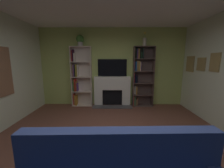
{
  "coord_description": "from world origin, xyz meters",
  "views": [
    {
      "loc": [
        0.02,
        -2.26,
        1.64
      ],
      "look_at": [
        0.0,
        1.07,
        1.06
      ],
      "focal_mm": 21.83,
      "sensor_mm": 36.0,
      "label": 1
    }
  ],
  "objects": [
    {
      "name": "ground_plane",
      "position": [
        0.0,
        0.0,
        0.0
      ],
      "size": [
        6.41,
        6.41,
        0.0
      ],
      "primitive_type": "plane",
      "color": "brown"
    },
    {
      "name": "fireplace",
      "position": [
        0.0,
        2.57,
        0.55
      ],
      "size": [
        1.4,
        0.5,
        1.06
      ],
      "color": "white",
      "rests_on": "ground_plane"
    },
    {
      "name": "vase_with_flowers",
      "position": [
        1.09,
        2.52,
        2.26
      ],
      "size": [
        0.13,
        0.13,
        0.46
      ],
      "color": "beige",
      "rests_on": "bookshelf_right"
    },
    {
      "name": "tv",
      "position": [
        0.0,
        2.64,
        1.37
      ],
      "size": [
        1.03,
        0.06,
        0.61
      ],
      "primitive_type": "cube",
      "color": "black",
      "rests_on": "fireplace"
    },
    {
      "name": "wall_back_accent",
      "position": [
        0.0,
        2.7,
        1.38
      ],
      "size": [
        5.23,
        0.06,
        2.75
      ],
      "primitive_type": "cube",
      "color": "#B4C769",
      "rests_on": "ground_plane"
    },
    {
      "name": "bookshelf_right",
      "position": [
        1.01,
        2.56,
        1.13
      ],
      "size": [
        0.71,
        0.3,
        2.11
      ],
      "color": "brown",
      "rests_on": "ground_plane"
    },
    {
      "name": "bookshelf_left",
      "position": [
        -1.18,
        2.58,
        1.03
      ],
      "size": [
        0.71,
        0.27,
        2.11
      ],
      "color": "silver",
      "rests_on": "ground_plane"
    },
    {
      "name": "potted_plant",
      "position": [
        -1.09,
        2.52,
        2.32
      ],
      "size": [
        0.27,
        0.27,
        0.38
      ],
      "color": "beige",
      "rests_on": "bookshelf_left"
    }
  ]
}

